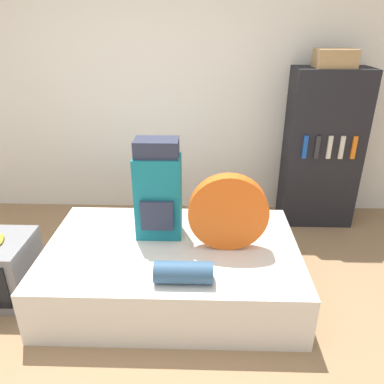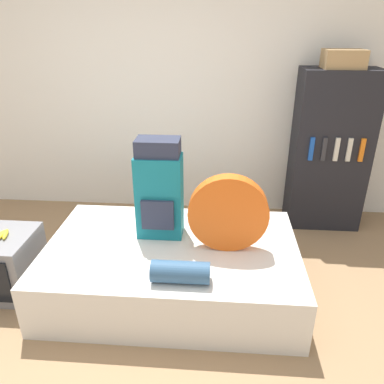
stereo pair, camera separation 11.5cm
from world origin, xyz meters
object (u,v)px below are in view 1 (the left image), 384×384
object	(u,v)px
bookshelf	(322,149)
cardboard_box	(335,58)
sleeping_roll	(184,272)
backpack	(158,191)
tent_bag	(228,213)

from	to	relation	value
bookshelf	cardboard_box	distance (m)	0.87
bookshelf	cardboard_box	world-z (taller)	cardboard_box
cardboard_box	sleeping_roll	bearing A→B (deg)	-128.73
backpack	cardboard_box	size ratio (longest dim) A/B	2.22
tent_bag	sleeping_roll	xyz separation A→B (m)	(-0.31, -0.43, -0.22)
backpack	sleeping_roll	world-z (taller)	backpack
tent_bag	bookshelf	xyz separation A→B (m)	(1.01, 1.23, 0.08)
tent_bag	cardboard_box	size ratio (longest dim) A/B	1.66
sleeping_roll	tent_bag	bearing A→B (deg)	54.34
backpack	sleeping_roll	xyz separation A→B (m)	(0.22, -0.59, -0.31)
backpack	bookshelf	distance (m)	1.87
tent_bag	bookshelf	size ratio (longest dim) A/B	0.37
backpack	cardboard_box	xyz separation A→B (m)	(1.52, 1.02, 0.87)
bookshelf	sleeping_roll	bearing A→B (deg)	-128.51
backpack	bookshelf	world-z (taller)	bookshelf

